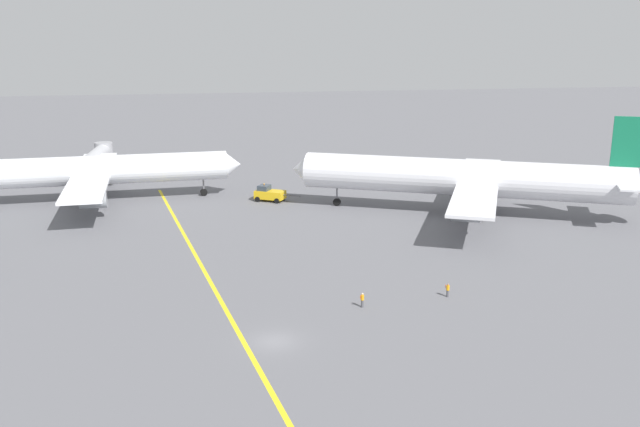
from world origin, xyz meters
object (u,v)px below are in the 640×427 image
object	(u,v)px
airliner_being_pushed	(464,178)
ground_crew_wing_walker_right	(362,300)
ground_crew_marshaller_foreground	(448,290)
jet_bridge	(98,156)
pushback_tug	(269,194)
airliner_at_gate_left	(101,171)

from	to	relation	value
airliner_being_pushed	ground_crew_wing_walker_right	distance (m)	43.88
ground_crew_marshaller_foreground	jet_bridge	world-z (taller)	jet_bridge
pushback_tug	ground_crew_wing_walker_right	bearing A→B (deg)	-85.91
pushback_tug	ground_crew_marshaller_foreground	size ratio (longest dim) A/B	5.08
airliner_being_pushed	airliner_at_gate_left	bearing A→B (deg)	160.30
airliner_at_gate_left	airliner_being_pushed	size ratio (longest dim) A/B	0.90
pushback_tug	ground_crew_wing_walker_right	distance (m)	50.35
airliner_being_pushed	pushback_tug	distance (m)	33.68
pushback_tug	airliner_at_gate_left	bearing A→B (deg)	168.98
ground_crew_marshaller_foreground	pushback_tug	bearing A→B (deg)	105.47
jet_bridge	pushback_tug	bearing A→B (deg)	-43.20
airliner_being_pushed	ground_crew_marshaller_foreground	size ratio (longest dim) A/B	34.41
airliner_being_pushed	pushback_tug	size ratio (longest dim) A/B	6.77
airliner_being_pushed	jet_bridge	xyz separation A→B (m)	(-61.55, 45.25, -1.83)
pushback_tug	ground_crew_marshaller_foreground	world-z (taller)	pushback_tug
airliner_at_gate_left	ground_crew_wing_walker_right	size ratio (longest dim) A/B	29.61
airliner_being_pushed	jet_bridge	size ratio (longest dim) A/B	2.82
pushback_tug	ground_crew_wing_walker_right	xyz separation A→B (m)	(3.59, -50.22, -0.45)
ground_crew_marshaller_foreground	jet_bridge	bearing A→B (deg)	119.90
airliner_being_pushed	pushback_tug	bearing A→B (deg)	152.72
airliner_being_pushed	pushback_tug	world-z (taller)	airliner_being_pushed
pushback_tug	ground_crew_wing_walker_right	size ratio (longest dim) A/B	4.86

